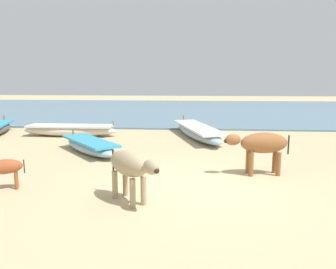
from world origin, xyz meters
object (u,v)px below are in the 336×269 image
(cow_second_adult_dun, at_px, (130,166))
(fishing_boat_2, at_px, (70,130))
(cow_adult_brown, at_px, (262,145))
(calf_far_rust, at_px, (2,168))
(fishing_boat_6, at_px, (90,146))
(fishing_boat_0, at_px, (198,132))

(cow_second_adult_dun, bearing_deg, fishing_boat_2, 165.24)
(cow_adult_brown, xyz_separation_m, calf_far_rust, (-5.63, -1.60, -0.28))
(cow_second_adult_dun, bearing_deg, fishing_boat_6, 163.70)
(cow_adult_brown, bearing_deg, cow_second_adult_dun, 29.04)
(fishing_boat_0, distance_m, calf_far_rust, 7.78)
(fishing_boat_6, height_order, cow_second_adult_dun, cow_second_adult_dun)
(cow_adult_brown, relative_size, cow_second_adult_dun, 1.25)
(fishing_boat_0, relative_size, fishing_boat_6, 1.69)
(fishing_boat_0, relative_size, fishing_boat_2, 1.25)
(fishing_boat_0, distance_m, fishing_boat_6, 4.53)
(fishing_boat_0, xyz_separation_m, fishing_boat_6, (-3.43, -2.97, -0.03))
(cow_second_adult_dun, bearing_deg, cow_adult_brown, 82.99)
(fishing_boat_0, xyz_separation_m, calf_far_rust, (-4.11, -6.60, 0.21))
(fishing_boat_0, bearing_deg, cow_adult_brown, -179.80)
(cow_adult_brown, bearing_deg, fishing_boat_6, -29.93)
(fishing_boat_0, bearing_deg, fishing_boat_6, 114.19)
(fishing_boat_0, bearing_deg, calf_far_rust, 131.42)
(fishing_boat_2, relative_size, calf_far_rust, 4.14)
(calf_far_rust, distance_m, cow_second_adult_dun, 2.87)
(fishing_boat_2, height_order, cow_second_adult_dun, cow_second_adult_dun)
(cow_adult_brown, bearing_deg, fishing_boat_0, -80.73)
(cow_second_adult_dun, bearing_deg, fishing_boat_0, 125.98)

